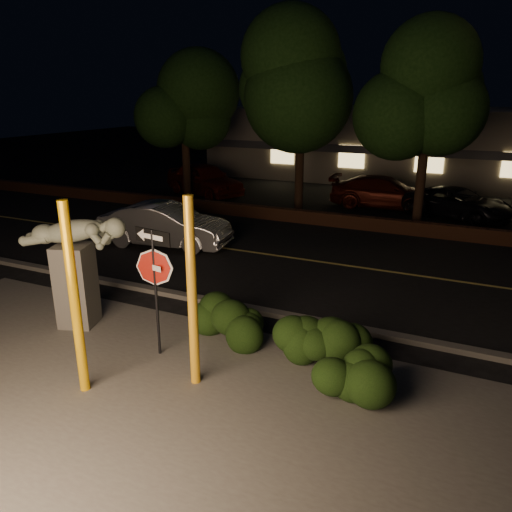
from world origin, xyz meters
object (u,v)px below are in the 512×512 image
(parked_car_dark, at_px, (457,203))
(silver_sedan, at_px, (166,225))
(yellow_pole_left, at_px, (75,301))
(parked_car_red, at_px, (204,179))
(sculpture, at_px, (75,260))
(yellow_pole_right, at_px, (192,295))
(signpost, at_px, (154,268))
(parked_car_darkred, at_px, (384,192))

(parked_car_dark, bearing_deg, silver_sedan, 156.45)
(yellow_pole_left, relative_size, parked_car_red, 0.72)
(sculpture, distance_m, silver_sedan, 6.07)
(parked_car_red, bearing_deg, yellow_pole_left, -132.60)
(yellow_pole_right, distance_m, signpost, 1.30)
(signpost, xyz_separation_m, silver_sedan, (-4.06, 6.14, -1.10))
(yellow_pole_right, distance_m, parked_car_dark, 15.35)
(yellow_pole_right, height_order, parked_car_red, yellow_pole_right)
(parked_car_dark, bearing_deg, signpost, -174.85)
(yellow_pole_right, height_order, silver_sedan, yellow_pole_right)
(silver_sedan, distance_m, parked_car_darkred, 10.42)
(yellow_pole_right, bearing_deg, parked_car_red, 119.90)
(yellow_pole_left, height_order, yellow_pole_right, yellow_pole_right)
(sculpture, bearing_deg, yellow_pole_left, -64.14)
(yellow_pole_left, xyz_separation_m, sculpture, (-1.89, 1.95, -0.15))
(yellow_pole_right, bearing_deg, signpost, 154.17)
(signpost, distance_m, sculpture, 2.39)
(signpost, height_order, silver_sedan, signpost)
(parked_car_red, bearing_deg, parked_car_darkred, -61.01)
(signpost, bearing_deg, parked_car_red, 126.76)
(yellow_pole_left, relative_size, signpost, 1.32)
(signpost, distance_m, parked_car_darkred, 15.14)
(parked_car_darkred, bearing_deg, yellow_pole_right, 173.49)
(yellow_pole_left, bearing_deg, signpost, 74.14)
(sculpture, height_order, silver_sedan, sculpture)
(signpost, distance_m, silver_sedan, 7.44)
(parked_car_dark, bearing_deg, sculpture, 176.49)
(silver_sedan, height_order, parked_car_darkred, silver_sedan)
(parked_car_dark, bearing_deg, parked_car_red, 113.04)
(sculpture, xyz_separation_m, parked_car_red, (-5.01, 13.87, -0.72))
(parked_car_red, xyz_separation_m, parked_car_darkred, (8.72, 0.79, -0.10))
(silver_sedan, bearing_deg, sculpture, -170.81)
(parked_car_darkred, bearing_deg, parked_car_red, 89.40)
(signpost, height_order, sculpture, signpost)
(sculpture, height_order, parked_car_dark, sculpture)
(parked_car_red, height_order, parked_car_dark, parked_car_red)
(parked_car_red, xyz_separation_m, parked_car_dark, (11.79, 0.15, -0.18))
(yellow_pole_left, xyz_separation_m, signpost, (0.45, 1.57, 0.13))
(parked_car_darkred, bearing_deg, silver_sedan, 142.83)
(parked_car_red, distance_m, parked_car_dark, 11.80)
(parked_car_darkred, relative_size, parked_car_dark, 1.08)
(signpost, height_order, parked_car_dark, signpost)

